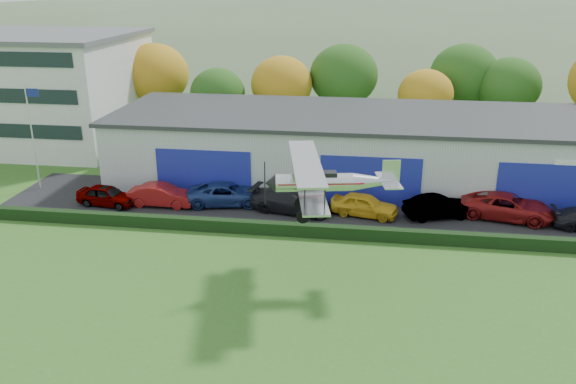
# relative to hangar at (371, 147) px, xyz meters

# --- Properties ---
(apron) EXTENTS (48.00, 9.00, 0.05)m
(apron) POSITION_rel_hangar_xyz_m (-2.00, -6.98, -2.63)
(apron) COLOR black
(apron) RESTS_ON ground
(hedge) EXTENTS (46.00, 0.60, 0.80)m
(hedge) POSITION_rel_hangar_xyz_m (-2.00, -11.78, -2.26)
(hedge) COLOR black
(hedge) RESTS_ON ground
(hangar) EXTENTS (40.60, 12.60, 5.30)m
(hangar) POSITION_rel_hangar_xyz_m (0.00, 0.00, 0.00)
(hangar) COLOR #B2B7BC
(hangar) RESTS_ON ground
(office_block) EXTENTS (20.60, 15.60, 10.40)m
(office_block) POSITION_rel_hangar_xyz_m (-33.00, 7.02, 2.56)
(office_block) COLOR silver
(office_block) RESTS_ON ground
(flagpole) EXTENTS (1.05, 0.10, 8.00)m
(flagpole) POSITION_rel_hangar_xyz_m (-24.88, -5.98, 2.13)
(flagpole) COLOR silver
(flagpole) RESTS_ON ground
(tree_belt) EXTENTS (75.70, 13.22, 10.12)m
(tree_belt) POSITION_rel_hangar_xyz_m (-4.15, 12.64, 2.95)
(tree_belt) COLOR #3D2614
(tree_belt) RESTS_ON ground
(distant_hills) EXTENTS (430.00, 196.00, 56.00)m
(distant_hills) POSITION_rel_hangar_xyz_m (-9.38, 112.02, -15.70)
(distant_hills) COLOR #4C6642
(distant_hills) RESTS_ON ground
(car_0) EXTENTS (4.44, 2.23, 1.45)m
(car_0) POSITION_rel_hangar_xyz_m (-18.36, -8.61, -1.88)
(car_0) COLOR gray
(car_0) RESTS_ON apron
(car_1) EXTENTS (4.68, 1.64, 1.54)m
(car_1) POSITION_rel_hangar_xyz_m (-14.50, -8.13, -1.84)
(car_1) COLOR maroon
(car_1) RESTS_ON apron
(car_2) EXTENTS (5.86, 3.48, 1.53)m
(car_2) POSITION_rel_hangar_xyz_m (-10.02, -7.24, -1.84)
(car_2) COLOR navy
(car_2) RESTS_ON apron
(car_3) EXTENTS (5.98, 3.40, 1.63)m
(car_3) POSITION_rel_hangar_xyz_m (-5.31, -7.96, -1.79)
(car_3) COLOR black
(car_3) RESTS_ON apron
(car_4) EXTENTS (4.79, 2.77, 1.53)m
(car_4) POSITION_rel_hangar_xyz_m (-0.32, -7.98, -1.84)
(car_4) COLOR gold
(car_4) RESTS_ON apron
(car_5) EXTENTS (4.90, 2.96, 1.52)m
(car_5) POSITION_rel_hangar_xyz_m (4.61, -7.67, -1.84)
(car_5) COLOR gray
(car_5) RESTS_ON apron
(car_6) EXTENTS (6.45, 4.03, 1.66)m
(car_6) POSITION_rel_hangar_xyz_m (9.13, -7.13, -1.78)
(car_6) COLOR maroon
(car_6) RESTS_ON apron
(biplane) EXTENTS (7.02, 8.02, 2.98)m
(biplane) POSITION_rel_hangar_xyz_m (-2.33, -16.68, 2.79)
(biplane) COLOR silver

